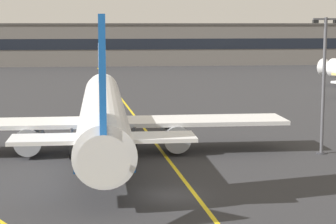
# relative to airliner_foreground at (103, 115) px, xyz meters

# --- Properties ---
(ground_plane) EXTENTS (400.00, 400.00, 0.00)m
(ground_plane) POSITION_rel_airliner_foreground_xyz_m (4.22, -13.72, -3.37)
(ground_plane) COLOR #2D2D30
(taxiway_centreline) EXTENTS (10.33, 179.74, 0.01)m
(taxiway_centreline) POSITION_rel_airliner_foreground_xyz_m (4.22, 16.28, -3.37)
(taxiway_centreline) COLOR yellow
(taxiway_centreline) RESTS_ON ground
(airliner_foreground) EXTENTS (32.02, 41.41, 11.65)m
(airliner_foreground) POSITION_rel_airliner_foreground_xyz_m (0.00, 0.00, 0.00)
(airliner_foreground) COLOR white
(airliner_foreground) RESTS_ON ground
(apron_lamp_post) EXTENTS (2.24, 0.90, 11.65)m
(apron_lamp_post) POSITION_rel_airliner_foreground_xyz_m (18.72, -1.95, 2.75)
(apron_lamp_post) COLOR #515156
(apron_lamp_post) RESTS_ON ground
(safety_cone_by_nose_gear) EXTENTS (0.44, 0.44, 0.55)m
(safety_cone_by_nose_gear) POSITION_rel_airliner_foreground_xyz_m (1.92, 17.02, -3.11)
(safety_cone_by_nose_gear) COLOR orange
(safety_cone_by_nose_gear) RESTS_ON ground
(terminal_building) EXTENTS (157.59, 12.40, 11.30)m
(terminal_building) POSITION_rel_airliner_foreground_xyz_m (-0.72, 117.23, 2.29)
(terminal_building) COLOR slate
(terminal_building) RESTS_ON ground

